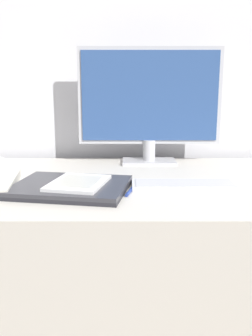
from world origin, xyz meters
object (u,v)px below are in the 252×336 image
at_px(monitor, 148,102).
at_px(laptop, 68,187).
at_px(keyboard, 182,185).
at_px(ereader, 76,183).
at_px(pen, 130,188).

xyz_separation_m(monitor, laptop, (-0.24, -0.38, -0.21)).
distance_m(keyboard, laptop, 0.32).
height_order(ereader, pen, ereader).
relative_size(keyboard, laptop, 0.87).
relative_size(monitor, ereader, 2.50).
bearing_deg(ereader, keyboard, 9.38).
height_order(keyboard, ereader, ereader).
bearing_deg(keyboard, pen, -168.37).
relative_size(laptop, pen, 2.49).
bearing_deg(monitor, ereader, -119.15).
bearing_deg(pen, keyboard, 11.63).
bearing_deg(ereader, laptop, 153.14).
bearing_deg(ereader, monitor, 60.85).
height_order(keyboard, laptop, laptop).
height_order(keyboard, pen, keyboard).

